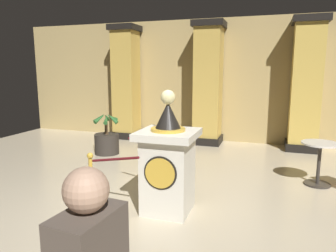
% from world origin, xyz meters
% --- Properties ---
extents(ground_plane, '(12.01, 12.01, 0.00)m').
position_xyz_m(ground_plane, '(0.00, 0.00, 0.00)').
color(ground_plane, beige).
extents(back_wall, '(12.01, 0.16, 3.42)m').
position_xyz_m(back_wall, '(0.00, 5.11, 1.71)').
color(back_wall, tan).
rests_on(back_wall, ground_plane).
extents(pedestal_clock, '(0.81, 0.81, 1.75)m').
position_xyz_m(pedestal_clock, '(0.32, 0.16, 0.70)').
color(pedestal_clock, silver).
rests_on(pedestal_clock, ground_plane).
extents(stanchion_near, '(0.24, 0.24, 1.03)m').
position_xyz_m(stanchion_near, '(-0.07, 1.14, 0.36)').
color(stanchion_near, gold).
rests_on(stanchion_near, ground_plane).
extents(stanchion_far, '(0.24, 0.24, 0.99)m').
position_xyz_m(stanchion_far, '(-0.48, -0.56, 0.34)').
color(stanchion_far, gold).
rests_on(stanchion_far, ground_plane).
extents(velvet_rope, '(1.08, 1.10, 0.22)m').
position_xyz_m(velvet_rope, '(-0.28, 0.29, 0.79)').
color(velvet_rope, '#591419').
extents(column_left, '(0.78, 0.78, 3.28)m').
position_xyz_m(column_left, '(-2.45, 4.62, 1.63)').
color(column_left, black).
rests_on(column_left, ground_plane).
extents(column_right, '(0.83, 0.83, 3.28)m').
position_xyz_m(column_right, '(2.45, 4.62, 1.63)').
color(column_right, black).
rests_on(column_right, ground_plane).
extents(column_centre_rear, '(0.83, 0.83, 3.28)m').
position_xyz_m(column_centre_rear, '(0.00, 4.62, 1.63)').
color(column_centre_rear, black).
rests_on(column_centre_rear, ground_plane).
extents(potted_palm_left, '(0.65, 0.62, 1.02)m').
position_xyz_m(potted_palm_left, '(-2.09, 2.72, 0.31)').
color(potted_palm_left, '#2D2823').
rests_on(potted_palm_left, ground_plane).
extents(cafe_table, '(0.63, 0.63, 0.77)m').
position_xyz_m(cafe_table, '(2.52, 1.98, 0.50)').
color(cafe_table, '#332D28').
rests_on(cafe_table, ground_plane).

